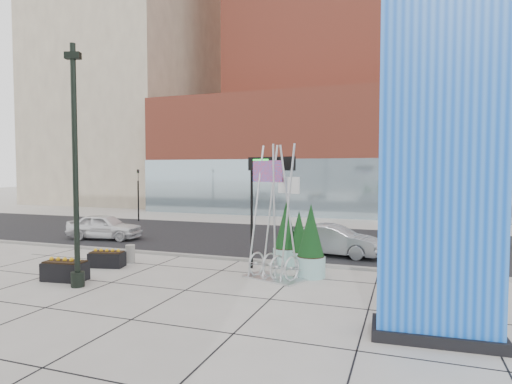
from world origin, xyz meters
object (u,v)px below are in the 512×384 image
(lamp_post, at_px, (76,189))
(car_silver_mid, at_px, (333,241))
(blue_pylon, at_px, (440,139))
(concrete_bollard, at_px, (130,254))
(public_art_sculpture, at_px, (274,244))
(car_white_west, at_px, (105,227))
(overhead_street_sign, at_px, (270,173))

(lamp_post, height_order, car_silver_mid, lamp_post)
(blue_pylon, distance_m, concrete_bollard, 13.68)
(public_art_sculpture, relative_size, car_silver_mid, 1.15)
(concrete_bollard, xyz_separation_m, car_silver_mid, (8.12, 4.49, 0.33))
(public_art_sculpture, distance_m, car_silver_mid, 5.25)
(public_art_sculpture, bearing_deg, car_silver_mid, 95.46)
(blue_pylon, xyz_separation_m, car_silver_mid, (-3.96, 9.15, -4.07))
(car_white_west, relative_size, car_silver_mid, 0.98)
(blue_pylon, xyz_separation_m, car_white_west, (-17.34, 9.48, -4.06))
(lamp_post, height_order, concrete_bollard, lamp_post)
(public_art_sculpture, bearing_deg, overhead_street_sign, 134.76)
(concrete_bollard, bearing_deg, overhead_street_sign, 7.39)
(lamp_post, xyz_separation_m, concrete_bollard, (-0.62, 3.85, -3.02))
(car_white_west, bearing_deg, concrete_bollard, -140.93)
(public_art_sculpture, height_order, car_white_west, public_art_sculpture)
(lamp_post, xyz_separation_m, car_white_west, (-5.87, 8.66, -2.68))
(overhead_street_sign, bearing_deg, car_silver_mid, 79.17)
(car_silver_mid, bearing_deg, public_art_sculpture, 171.23)
(car_silver_mid, bearing_deg, lamp_post, 144.51)
(blue_pylon, xyz_separation_m, public_art_sculpture, (-5.34, 4.11, -3.48))
(public_art_sculpture, bearing_deg, lamp_post, -130.96)
(overhead_street_sign, height_order, car_silver_mid, overhead_street_sign)
(lamp_post, relative_size, overhead_street_sign, 1.82)
(public_art_sculpture, xyz_separation_m, car_white_west, (-12.00, 5.36, -0.58))
(overhead_street_sign, distance_m, car_silver_mid, 5.27)
(public_art_sculpture, height_order, car_silver_mid, public_art_sculpture)
(blue_pylon, relative_size, car_silver_mid, 2.27)
(overhead_street_sign, distance_m, car_white_west, 12.51)
(lamp_post, bearing_deg, overhead_street_sign, 40.01)
(blue_pylon, relative_size, public_art_sculpture, 1.98)
(car_white_west, bearing_deg, lamp_post, -154.30)
(public_art_sculpture, xyz_separation_m, car_silver_mid, (1.38, 5.03, -0.60))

